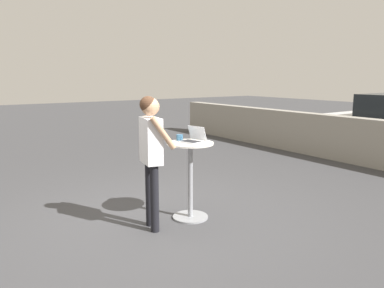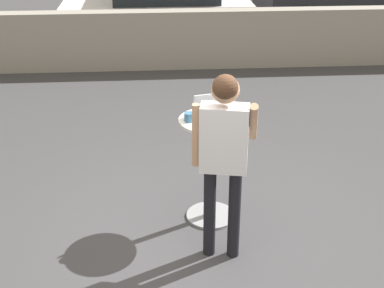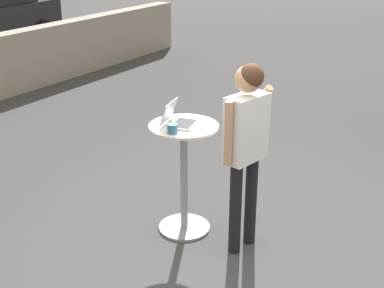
{
  "view_description": "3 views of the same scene",
  "coord_description": "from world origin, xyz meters",
  "px_view_note": "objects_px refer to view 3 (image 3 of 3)",
  "views": [
    {
      "loc": [
        4.4,
        -2.39,
        1.99
      ],
      "look_at": [
        0.43,
        0.34,
        1.12
      ],
      "focal_mm": 35.0,
      "sensor_mm": 36.0,
      "label": 1
    },
    {
      "loc": [
        -0.34,
        -4.16,
        3.08
      ],
      "look_at": [
        -0.02,
        0.1,
        1.02
      ],
      "focal_mm": 50.0,
      "sensor_mm": 36.0,
      "label": 2
    },
    {
      "loc": [
        -3.61,
        -2.08,
        2.8
      ],
      "look_at": [
        0.11,
        0.32,
        0.97
      ],
      "focal_mm": 50.0,
      "sensor_mm": 36.0,
      "label": 3
    }
  ],
  "objects_px": {
    "coffee_mug": "(173,129)",
    "standing_person": "(246,135)",
    "cafe_table": "(184,169)",
    "laptop": "(178,120)"
  },
  "relations": [
    {
      "from": "cafe_table",
      "to": "coffee_mug",
      "type": "bearing_deg",
      "value": -172.0
    },
    {
      "from": "standing_person",
      "to": "cafe_table",
      "type": "bearing_deg",
      "value": 92.36
    },
    {
      "from": "standing_person",
      "to": "laptop",
      "type": "bearing_deg",
      "value": 93.21
    },
    {
      "from": "coffee_mug",
      "to": "laptop",
      "type": "bearing_deg",
      "value": 21.19
    },
    {
      "from": "coffee_mug",
      "to": "standing_person",
      "type": "distance_m",
      "value": 0.65
    },
    {
      "from": "coffee_mug",
      "to": "standing_person",
      "type": "bearing_deg",
      "value": -67.3
    },
    {
      "from": "cafe_table",
      "to": "standing_person",
      "type": "xyz_separation_m",
      "value": [
        0.03,
        -0.63,
        0.48
      ]
    },
    {
      "from": "laptop",
      "to": "standing_person",
      "type": "distance_m",
      "value": 0.68
    },
    {
      "from": "standing_person",
      "to": "coffee_mug",
      "type": "bearing_deg",
      "value": 112.7
    },
    {
      "from": "coffee_mug",
      "to": "cafe_table",
      "type": "bearing_deg",
      "value": 8.0
    }
  ]
}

